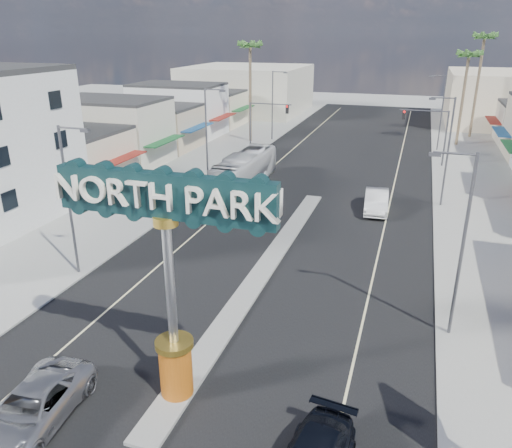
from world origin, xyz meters
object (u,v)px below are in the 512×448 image
Objects in this scene: gateway_sign at (168,263)px; city_bus at (245,170)px; traffic_signal_right at (429,126)px; streetlight_l_near at (70,194)px; suv_left at (33,407)px; car_parked_right at (376,201)px; streetlight_l_mid at (208,132)px; streetlight_r_mid at (446,147)px; streetlight_l_far at (274,102)px; palm_right_mid at (468,59)px; car_parked_left at (227,176)px; palm_left_far at (250,51)px; streetlight_r_far at (441,109)px; streetlight_r_near at (460,238)px; palm_right_far at (484,43)px; traffic_signal_left at (265,118)px.

gateway_sign is 29.60m from city_bus.
streetlight_l_near is at bearing -119.99° from traffic_signal_right.
suv_left is (6.06, -11.08, -4.30)m from streetlight_l_near.
suv_left is (-13.56, -45.07, -3.51)m from traffic_signal_right.
car_parked_right is at bearing -13.34° from city_bus.
streetlight_r_mid is at bearing 0.00° from streetlight_l_mid.
city_bus is (3.43, -21.59, -3.47)m from streetlight_l_far.
palm_right_mid is 2.79× the size of car_parked_left.
streetlight_r_mid is 26.71m from palm_right_mid.
streetlight_r_far is at bearing 4.88° from palm_left_far.
palm_left_far reaches higher than palm_right_mid.
streetlight_r_near reaches higher than suv_left.
palm_right_far is (4.57, 10.00, 7.32)m from streetlight_r_far.
car_parked_right is (-9.49, -34.87, -11.52)m from palm_right_far.
palm_right_far reaches higher than traffic_signal_right.
car_parked_right is at bearing -9.70° from car_parked_left.
traffic_signal_left is 1.14× the size of car_parked_right.
car_parked_left is (-24.00, -31.03, -11.65)m from palm_right_far.
palm_right_far reaches higher than streetlight_l_far.
palm_left_far is at bearing 124.71° from car_parked_right.
palm_left_far reaches higher than city_bus.
streetlight_r_mid is 1.72× the size of car_parked_right.
streetlight_l_mid is at bearing -128.48° from palm_right_far.
palm_right_far is at bearing 56.49° from city_bus.
gateway_sign is at bearing -102.33° from traffic_signal_right.
streetlight_r_mid is at bearing 2.27° from car_parked_left.
palm_right_far is 40.92m from car_parked_left.
streetlight_l_far is (-19.62, 8.01, 0.79)m from traffic_signal_right.
streetlight_r_near is at bearing -95.02° from palm_right_far.
streetlight_r_near is 27.06m from city_bus.
streetlight_l_mid is (-10.43, 28.02, -0.86)m from gateway_sign.
suv_left is at bearing -143.19° from streetlight_r_near.
streetlight_l_mid is (-19.62, -13.99, 0.79)m from traffic_signal_right.
palm_left_far is at bearing 164.85° from traffic_signal_right.
palm_left_far is (-23.43, 20.00, 6.43)m from streetlight_r_mid.
gateway_sign is at bearing -78.22° from streetlight_l_far.
streetlight_l_mid is 30.32m from streetlight_r_far.
traffic_signal_left is 21.20m from streetlight_r_far.
palm_right_mid is 60.47m from suv_left.
palm_left_far is 26.70m from palm_right_mid.
streetlight_l_far is 46.90m from streetlight_r_near.
car_parked_left is at bearing 132.82° from streetlight_r_near.
streetlight_r_far is at bearing -114.55° from palm_right_far.
streetlight_r_far is at bearing -122.69° from palm_right_mid.
streetlight_l_mid reaches higher than traffic_signal_left.
streetlight_l_far reaches higher than car_parked_right.
streetlight_r_near is 0.64× the size of palm_right_far.
palm_right_mid reaches higher than streetlight_r_far.
gateway_sign reaches higher than suv_left.
streetlight_l_far is at bearing 100.38° from city_bus.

